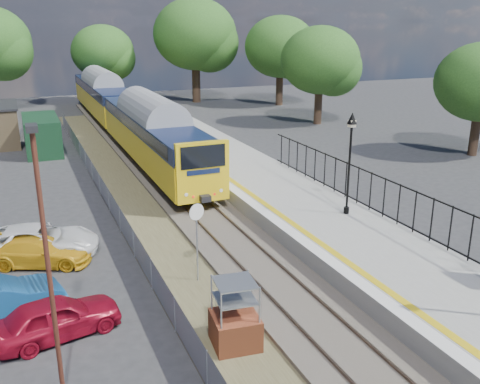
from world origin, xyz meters
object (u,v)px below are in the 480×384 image
brick_plinth (235,315)px  car_white (36,242)px  speed_sign (197,229)px  carpark_lamp (47,254)px  victorian_lamp_north (351,140)px  car_red (57,317)px  train (122,109)px  car_yellow (40,251)px

brick_plinth → car_white: (-5.08, 8.90, -0.35)m
speed_sign → carpark_lamp: bearing=-155.1°
victorian_lamp_north → brick_plinth: bearing=-141.4°
victorian_lamp_north → car_white: size_ratio=0.94×
car_red → brick_plinth: bearing=-130.8°
speed_sign → car_white: (-5.36, 4.59, -1.44)m
train → car_red: train is taller
speed_sign → carpark_lamp: 7.31m
car_red → car_yellow: (-0.21, 5.58, -0.08)m
car_yellow → car_white: car_white is taller
brick_plinth → speed_sign: bearing=86.3°
brick_plinth → victorian_lamp_north: bearing=38.6°
speed_sign → car_yellow: 6.72m
car_white → carpark_lamp: bearing=-166.3°
brick_plinth → car_red: 5.46m
carpark_lamp → car_red: 4.54m
car_red → train: bearing=-27.4°
carpark_lamp → car_red: size_ratio=1.86×
train → car_white: 23.84m
speed_sign → car_yellow: size_ratio=0.78×
victorian_lamp_north → brick_plinth: victorian_lamp_north is taller
carpark_lamp → train: bearing=76.4°
speed_sign → car_red: 5.57m
train → car_red: 29.81m
train → car_red: (-7.58, -28.78, -1.69)m
train → car_yellow: size_ratio=10.30×
car_yellow → car_white: 0.76m
victorian_lamp_north → carpark_lamp: 14.72m
speed_sign → car_yellow: speed_sign is taller
speed_sign → car_red: speed_sign is taller
speed_sign → victorian_lamp_north: bearing=-2.3°
victorian_lamp_north → car_white: (-13.16, 2.46, -3.61)m
speed_sign → car_yellow: bearing=126.5°
train → brick_plinth: bearing=-95.1°
speed_sign → carpark_lamp: carpark_lamp is taller
train → speed_sign: 27.15m
car_red → car_white: size_ratio=0.78×
victorian_lamp_north → train: bearing=102.0°
speed_sign → brick_plinth: bearing=-111.2°
victorian_lamp_north → brick_plinth: size_ratio=2.14×
victorian_lamp_north → carpark_lamp: (-13.01, -6.89, -0.26)m
carpark_lamp → car_red: bearing=87.5°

